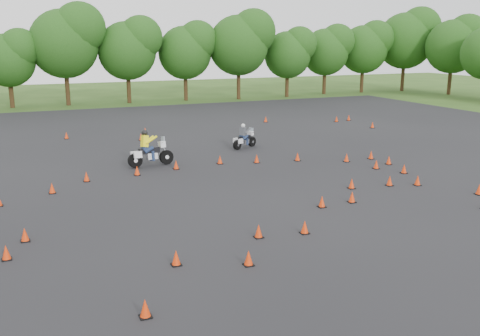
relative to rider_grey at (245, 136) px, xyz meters
The scene contains 6 objects.
ground 14.05m from the rider_grey, 107.88° to the right, with size 140.00×140.00×0.00m, color #2D5119.
asphalt_pad 8.56m from the rider_grey, 120.37° to the right, with size 62.00×62.00×0.00m, color black.
treeline 22.66m from the rider_grey, 91.51° to the left, with size 87.01×32.40×11.16m.
traffic_cones 8.95m from the rider_grey, 119.32° to the right, with size 36.35×32.98×0.45m.
rider_grey is the anchor object (origin of this frame).
rider_yellow 7.02m from the rider_grey, 158.76° to the right, with size 2.52×0.77×1.94m, color #FFF116, non-canonical shape.
Camera 1 is at (-8.78, -16.58, 6.60)m, focal length 40.00 mm.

